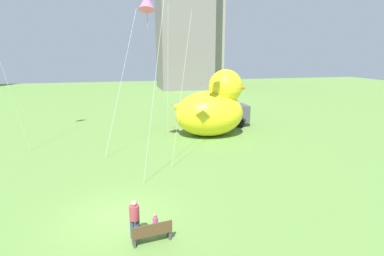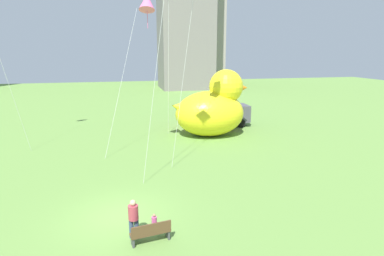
{
  "view_description": "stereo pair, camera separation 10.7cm",
  "coord_description": "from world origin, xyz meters",
  "px_view_note": "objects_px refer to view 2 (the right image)",
  "views": [
    {
      "loc": [
        0.27,
        -13.7,
        7.45
      ],
      "look_at": [
        4.77,
        5.4,
        2.71
      ],
      "focal_mm": 29.55,
      "sensor_mm": 36.0,
      "label": 1
    },
    {
      "loc": [
        0.37,
        -13.73,
        7.45
      ],
      "look_at": [
        4.77,
        5.4,
        2.71
      ],
      "focal_mm": 29.55,
      "sensor_mm": 36.0,
      "label": 2
    }
  ],
  "objects_px": {
    "person_child": "(154,223)",
    "giant_inflatable_duck": "(212,108)",
    "kite_pink": "(147,2)",
    "person_adult": "(133,217)",
    "box_truck": "(218,112)",
    "park_bench": "(151,232)"
  },
  "relations": [
    {
      "from": "person_child",
      "to": "giant_inflatable_duck",
      "type": "xyz_separation_m",
      "value": [
        6.94,
        14.96,
        2.03
      ]
    },
    {
      "from": "giant_inflatable_duck",
      "to": "kite_pink",
      "type": "distance_m",
      "value": 10.87
    },
    {
      "from": "person_adult",
      "to": "box_truck",
      "type": "bearing_deg",
      "value": 63.02
    },
    {
      "from": "person_child",
      "to": "box_truck",
      "type": "xyz_separation_m",
      "value": [
        8.55,
        18.37,
        0.94
      ]
    },
    {
      "from": "kite_pink",
      "to": "person_adult",
      "type": "bearing_deg",
      "value": -99.48
    },
    {
      "from": "person_child",
      "to": "giant_inflatable_duck",
      "type": "bearing_deg",
      "value": 65.11
    },
    {
      "from": "park_bench",
      "to": "giant_inflatable_duck",
      "type": "relative_size",
      "value": 0.23
    },
    {
      "from": "person_child",
      "to": "giant_inflatable_duck",
      "type": "distance_m",
      "value": 16.62
    },
    {
      "from": "person_child",
      "to": "giant_inflatable_duck",
      "type": "relative_size",
      "value": 0.13
    },
    {
      "from": "box_truck",
      "to": "kite_pink",
      "type": "relative_size",
      "value": 0.53
    },
    {
      "from": "person_adult",
      "to": "giant_inflatable_duck",
      "type": "xyz_separation_m",
      "value": [
        7.78,
        15.03,
        1.61
      ]
    },
    {
      "from": "person_child",
      "to": "kite_pink",
      "type": "distance_m",
      "value": 15.01
    },
    {
      "from": "park_bench",
      "to": "person_child",
      "type": "bearing_deg",
      "value": 71.25
    },
    {
      "from": "person_adult",
      "to": "kite_pink",
      "type": "distance_m",
      "value": 14.86
    },
    {
      "from": "kite_pink",
      "to": "park_bench",
      "type": "bearing_deg",
      "value": -95.95
    },
    {
      "from": "box_truck",
      "to": "kite_pink",
      "type": "bearing_deg",
      "value": -135.53
    },
    {
      "from": "person_child",
      "to": "box_truck",
      "type": "bearing_deg",
      "value": 65.05
    },
    {
      "from": "person_adult",
      "to": "kite_pink",
      "type": "height_order",
      "value": "kite_pink"
    },
    {
      "from": "park_bench",
      "to": "giant_inflatable_duck",
      "type": "distance_m",
      "value": 17.26
    },
    {
      "from": "person_adult",
      "to": "person_child",
      "type": "xyz_separation_m",
      "value": [
        0.84,
        0.07,
        -0.42
      ]
    },
    {
      "from": "person_adult",
      "to": "box_truck",
      "type": "relative_size",
      "value": 0.28
    },
    {
      "from": "box_truck",
      "to": "person_child",
      "type": "bearing_deg",
      "value": -114.95
    }
  ]
}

